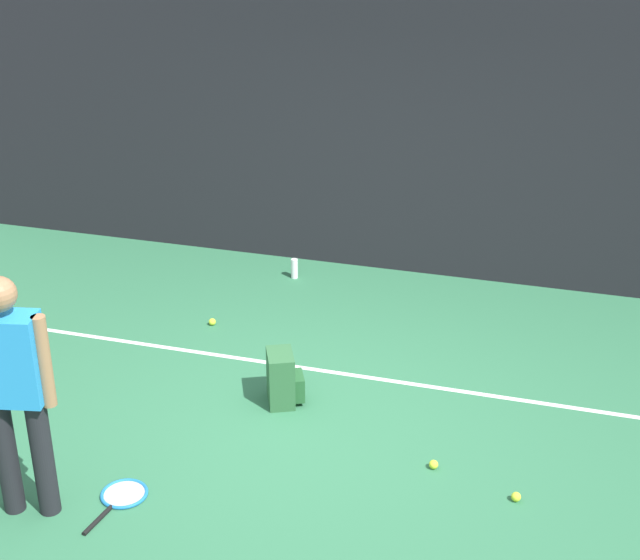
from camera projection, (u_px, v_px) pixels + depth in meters
The scene contains 10 objects.
ground_plane at pixel (306, 418), 7.12m from camera, with size 12.00×12.00×0.00m, color #2D6B47.
back_fence at pixel (393, 134), 9.13m from camera, with size 10.00×0.10×2.90m, color black.
court_line at pixel (331, 372), 7.75m from camera, with size 9.00×0.05×0.00m, color white.
tennis_player at pixel (13, 384), 5.72m from camera, with size 0.52×0.30×1.70m.
tennis_racket at pixel (122, 496), 6.23m from camera, with size 0.36×0.63×0.03m.
backpack at pixel (283, 379), 7.24m from camera, with size 0.36×0.36×0.44m.
tennis_ball_near_player at pixel (212, 322), 8.52m from camera, with size 0.07×0.07×0.07m, color #CCE033.
tennis_ball_by_fence at pixel (434, 464), 6.52m from camera, with size 0.07×0.07×0.07m, color #CCE033.
tennis_ball_mid_court at pixel (516, 497), 6.19m from camera, with size 0.07×0.07×0.07m, color #CCE033.
water_bottle at pixel (294, 268), 9.45m from camera, with size 0.07×0.07×0.21m, color white.
Camera 1 is at (1.80, -5.75, 3.95)m, focal length 51.68 mm.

